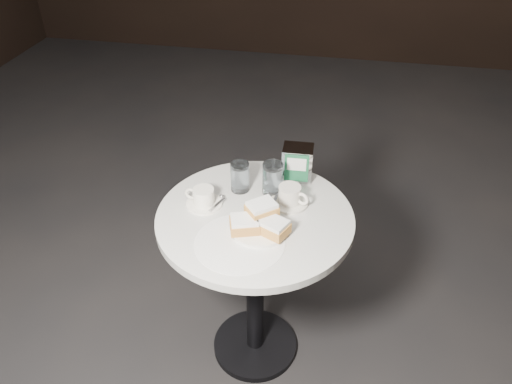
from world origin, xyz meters
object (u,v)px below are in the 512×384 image
(water_glass_left, at_px, (240,177))
(napkin_dispenser, at_px, (297,163))
(cafe_table, at_px, (255,256))
(beignet_plate, at_px, (260,223))
(coffee_cup_right, at_px, (290,196))
(water_glass_right, at_px, (273,179))
(coffee_cup_left, at_px, (204,198))

(water_glass_left, distance_m, napkin_dispenser, 0.23)
(napkin_dispenser, bearing_deg, cafe_table, -115.79)
(beignet_plate, bearing_deg, coffee_cup_right, 65.33)
(cafe_table, xyz_separation_m, beignet_plate, (0.03, -0.08, 0.23))
(coffee_cup_right, distance_m, water_glass_right, 0.10)
(water_glass_left, relative_size, napkin_dispenser, 0.85)
(cafe_table, distance_m, beignet_plate, 0.25)
(coffee_cup_left, bearing_deg, coffee_cup_right, 18.43)
(beignet_plate, xyz_separation_m, coffee_cup_right, (0.08, 0.17, -0.00))
(beignet_plate, height_order, coffee_cup_left, beignet_plate)
(cafe_table, distance_m, coffee_cup_left, 0.30)
(coffee_cup_left, xyz_separation_m, water_glass_left, (0.11, 0.12, 0.03))
(water_glass_left, bearing_deg, water_glass_right, 2.96)
(cafe_table, distance_m, water_glass_left, 0.30)
(cafe_table, bearing_deg, coffee_cup_right, 38.90)
(coffee_cup_left, relative_size, water_glass_left, 1.28)
(beignet_plate, bearing_deg, cafe_table, 111.39)
(cafe_table, height_order, water_glass_left, water_glass_left)
(water_glass_right, bearing_deg, napkin_dispenser, 56.10)
(beignet_plate, relative_size, water_glass_right, 1.74)
(cafe_table, bearing_deg, beignet_plate, -68.61)
(napkin_dispenser, bearing_deg, water_glass_left, -150.66)
(coffee_cup_left, xyz_separation_m, water_glass_right, (0.23, 0.12, 0.03))
(cafe_table, relative_size, coffee_cup_right, 4.10)
(beignet_plate, distance_m, coffee_cup_right, 0.19)
(beignet_plate, distance_m, water_glass_right, 0.23)
(coffee_cup_right, bearing_deg, napkin_dispenser, 111.28)
(coffee_cup_right, distance_m, water_glass_left, 0.20)
(cafe_table, bearing_deg, water_glass_right, 75.55)
(beignet_plate, height_order, coffee_cup_right, beignet_plate)
(coffee_cup_right, xyz_separation_m, water_glass_left, (-0.19, 0.05, 0.02))
(napkin_dispenser, bearing_deg, water_glass_right, -125.94)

